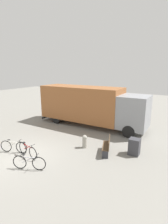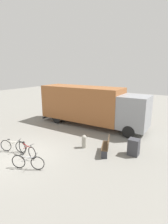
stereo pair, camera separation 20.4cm
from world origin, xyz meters
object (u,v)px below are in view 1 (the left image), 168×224
Objects in this scene: delivery_truck at (90,105)px; utility_box at (134,147)px; bollard_near_bench at (85,141)px; bicycle_middle at (28,150)px; park_bench at (107,145)px; bicycle_near at (14,146)px; bicycle_far at (29,162)px.

delivery_truck is 6.17m from utility_box.
bollard_near_bench is at bearing -64.85° from delivery_truck.
delivery_truck is at bearing 96.22° from bicycle_middle.
utility_box reaches higher than bicycle_middle.
park_bench is at bearing 0.98° from bollard_near_bench.
bollard_near_bench is (-1.54, -0.03, -0.05)m from park_bench.
bicycle_near and bicycle_far have the same top height.
delivery_truck reaches higher than bicycle_near.
bicycle_far is (2.23, -0.81, 0.00)m from bicycle_near.
delivery_truck reaches higher than park_bench.
bollard_near_bench is (1.95, -4.17, -1.41)m from delivery_truck.
bicycle_far is (0.85, -7.74, -1.48)m from delivery_truck.
park_bench is 4.47m from bicycle_far.
utility_box is at bearing -35.14° from delivery_truck.
park_bench is at bearing 30.48° from bicycle_far.
delivery_truck is at bearing 115.02° from bollard_near_bench.
bollard_near_bench is at bearing -166.80° from utility_box.
park_bench reaches higher than bollard_near_bench.
bicycle_far is at bearing -133.53° from utility_box.
bicycle_near and bicycle_middle have the same top height.
delivery_truck reaches higher than bicycle_far.
delivery_truck is 7.01m from bicycle_middle.
bicycle_near is 1.94× the size of bollard_near_bench.
delivery_truck is 7.93m from bicycle_far.
park_bench is at bearing 9.05° from bicycle_near.
delivery_truck reaches higher than bollard_near_bench.
delivery_truck is 7.22m from bicycle_near.
delivery_truck is 6.00× the size of bicycle_far.
bollard_near_bench reaches higher than bicycle_middle.
delivery_truck is 4.81m from bollard_near_bench.
utility_box is (4.91, -3.47, -1.38)m from delivery_truck.
delivery_truck is 9.80× the size of utility_box.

